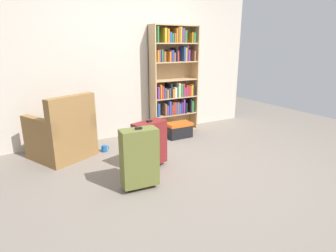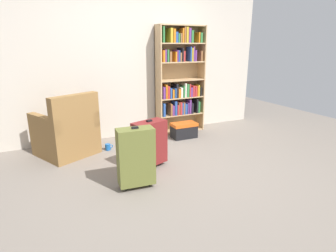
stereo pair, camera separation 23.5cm
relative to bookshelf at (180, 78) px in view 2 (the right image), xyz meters
name	(u,v)px [view 2 (the right image)]	position (x,y,z in m)	size (l,w,h in m)	color
ground_plane	(186,176)	(-0.77, -1.69, -0.97)	(8.43, 8.43, 0.00)	slate
back_wall	(133,59)	(-0.77, 0.19, 0.33)	(4.82, 0.10, 2.60)	beige
bookshelf	(180,78)	(0.00, 0.00, 0.00)	(0.86, 0.27, 1.85)	tan
armchair	(67,133)	(-1.98, -0.36, -0.65)	(0.94, 0.94, 0.90)	olive
mug	(108,147)	(-1.43, -0.43, -0.92)	(0.12, 0.08, 0.10)	#1959A5
storage_box	(184,130)	(-0.11, -0.40, -0.83)	(0.43, 0.25, 0.26)	black
suitcase_dark_red	(150,143)	(-1.08, -1.27, -0.64)	(0.48, 0.33, 0.63)	maroon
suitcase_olive	(136,157)	(-1.41, -1.71, -0.60)	(0.41, 0.22, 0.70)	brown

